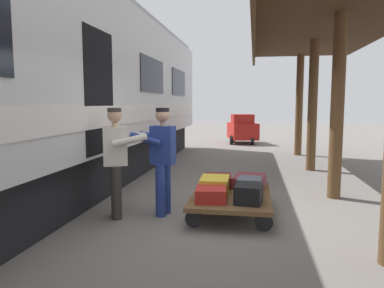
# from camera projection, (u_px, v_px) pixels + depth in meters

# --- Properties ---
(ground_plane) EXTENTS (60.00, 60.00, 0.00)m
(ground_plane) POSITION_uv_depth(u_px,v_px,m) (232.00, 216.00, 5.79)
(ground_plane) COLOR slate
(train_car) EXTENTS (3.02, 18.08, 4.00)m
(train_car) POSITION_uv_depth(u_px,v_px,m) (16.00, 86.00, 6.17)
(train_car) COLOR silver
(train_car) RESTS_ON ground_plane
(luggage_cart) EXTENTS (1.24, 1.93, 0.33)m
(luggage_cart) POSITION_uv_depth(u_px,v_px,m) (232.00, 196.00, 5.91)
(luggage_cart) COLOR brown
(luggage_cart) RESTS_ON ground_plane
(suitcase_burgundy_valise) EXTENTS (0.58, 0.70, 0.20)m
(suitcase_burgundy_valise) POSITION_uv_depth(u_px,v_px,m) (250.00, 181.00, 6.36)
(suitcase_burgundy_valise) COLOR maroon
(suitcase_burgundy_valise) RESTS_ON luggage_cart
(suitcase_yellow_case) EXTENTS (0.46, 0.64, 0.25)m
(suitcase_yellow_case) POSITION_uv_depth(u_px,v_px,m) (215.00, 185.00, 5.93)
(suitcase_yellow_case) COLOR gold
(suitcase_yellow_case) RESTS_ON luggage_cart
(suitcase_slate_roller) EXTENTS (0.41, 0.49, 0.26)m
(suitcase_slate_roller) POSITION_uv_depth(u_px,v_px,m) (249.00, 186.00, 5.84)
(suitcase_slate_roller) COLOR #4C515B
(suitcase_slate_roller) RESTS_ON luggage_cart
(suitcase_black_hardshell) EXTENTS (0.43, 0.49, 0.27)m
(suitcase_black_hardshell) POSITION_uv_depth(u_px,v_px,m) (249.00, 194.00, 5.32)
(suitcase_black_hardshell) COLOR black
(suitcase_black_hardshell) RESTS_ON luggage_cart
(suitcase_red_plastic) EXTENTS (0.48, 0.50, 0.20)m
(suitcase_red_plastic) POSITION_uv_depth(u_px,v_px,m) (211.00, 195.00, 5.42)
(suitcase_red_plastic) COLOR #AD231E
(suitcase_red_plastic) RESTS_ON luggage_cart
(suitcase_maroon_trunk) EXTENTS (0.53, 0.66, 0.19)m
(suitcase_maroon_trunk) POSITION_uv_depth(u_px,v_px,m) (218.00, 180.00, 6.46)
(suitcase_maroon_trunk) COLOR maroon
(suitcase_maroon_trunk) RESTS_ON luggage_cart
(porter_in_overalls) EXTENTS (0.71, 0.51, 1.70)m
(porter_in_overalls) POSITION_uv_depth(u_px,v_px,m) (162.00, 157.00, 5.77)
(porter_in_overalls) COLOR navy
(porter_in_overalls) RESTS_ON ground_plane
(porter_by_door) EXTENTS (0.74, 0.59, 1.70)m
(porter_by_door) POSITION_uv_depth(u_px,v_px,m) (117.00, 159.00, 5.64)
(porter_by_door) COLOR #332D28
(porter_by_door) RESTS_ON ground_plane
(baggage_tug) EXTENTS (1.49, 1.92, 1.30)m
(baggage_tug) POSITION_uv_depth(u_px,v_px,m) (242.00, 129.00, 16.25)
(baggage_tug) COLOR #B21E19
(baggage_tug) RESTS_ON ground_plane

